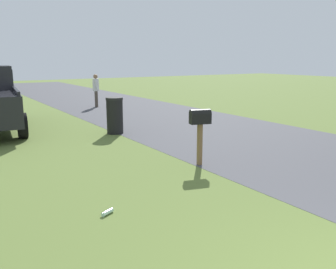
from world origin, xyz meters
The scene contains 5 objects.
road_asphalt centered at (6.00, -4.06, 0.00)m, with size 60.00×5.76×0.01m, color #47474C.
mailbox centered at (5.11, -1.31, 0.99)m, with size 0.32×0.50×1.25m.
trash_bin centered at (9.32, -1.16, 0.58)m, with size 0.54×0.54×1.14m.
pedestrian centered at (15.66, -3.03, 0.91)m, with size 0.48×0.30×1.58m.
litter_bottle_midfield_a centered at (3.74, 1.49, 0.04)m, with size 0.07×0.07×0.22m, color #B2D8BF.
Camera 1 is at (-1.17, 3.49, 2.34)m, focal length 39.06 mm.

